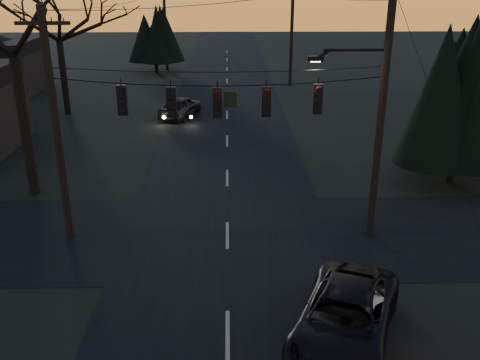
{
  "coord_description": "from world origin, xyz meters",
  "views": [
    {
      "loc": [
        0.06,
        -8.32,
        9.6
      ],
      "look_at": [
        0.45,
        8.36,
        2.95
      ],
      "focal_mm": 40.0,
      "sensor_mm": 36.0,
      "label": 1
    }
  ],
  "objects_px": {
    "evergreen_right": "(464,89)",
    "utility_pole_left": "(71,237)",
    "utility_pole_far_l": "(167,70)",
    "sedan_oncoming_a": "(180,107)",
    "utility_pole_far_r": "(290,85)",
    "suv_near": "(345,319)",
    "utility_pole_right": "(369,234)"
  },
  "relations": [
    {
      "from": "utility_pole_far_l",
      "to": "evergreen_right",
      "type": "height_order",
      "value": "evergreen_right"
    },
    {
      "from": "utility_pole_right",
      "to": "utility_pole_far_l",
      "type": "distance_m",
      "value": 37.79
    },
    {
      "from": "suv_near",
      "to": "sedan_oncoming_a",
      "type": "xyz_separation_m",
      "value": [
        -6.4,
        23.87,
        0.0
      ]
    },
    {
      "from": "evergreen_right",
      "to": "suv_near",
      "type": "height_order",
      "value": "evergreen_right"
    },
    {
      "from": "utility_pole_right",
      "to": "utility_pole_left",
      "type": "bearing_deg",
      "value": 180.0
    },
    {
      "from": "utility_pole_right",
      "to": "utility_pole_left",
      "type": "height_order",
      "value": "utility_pole_right"
    },
    {
      "from": "utility_pole_far_l",
      "to": "suv_near",
      "type": "distance_m",
      "value": 43.31
    },
    {
      "from": "evergreen_right",
      "to": "utility_pole_left",
      "type": "bearing_deg",
      "value": -162.42
    },
    {
      "from": "utility_pole_far_l",
      "to": "suv_near",
      "type": "xyz_separation_m",
      "value": [
        9.2,
        -42.32,
        0.73
      ]
    },
    {
      "from": "suv_near",
      "to": "utility_pole_far_r",
      "type": "bearing_deg",
      "value": 108.68
    },
    {
      "from": "sedan_oncoming_a",
      "to": "utility_pole_far_l",
      "type": "bearing_deg",
      "value": -62.48
    },
    {
      "from": "suv_near",
      "to": "utility_pole_far_l",
      "type": "bearing_deg",
      "value": 124.78
    },
    {
      "from": "sedan_oncoming_a",
      "to": "evergreen_right",
      "type": "bearing_deg",
      "value": 157.45
    },
    {
      "from": "utility_pole_far_l",
      "to": "suv_near",
      "type": "relative_size",
      "value": 1.52
    },
    {
      "from": "utility_pole_left",
      "to": "suv_near",
      "type": "xyz_separation_m",
      "value": [
        9.2,
        -6.32,
        0.73
      ]
    },
    {
      "from": "evergreen_right",
      "to": "sedan_oncoming_a",
      "type": "height_order",
      "value": "evergreen_right"
    },
    {
      "from": "utility_pole_left",
      "to": "sedan_oncoming_a",
      "type": "bearing_deg",
      "value": 80.94
    },
    {
      "from": "evergreen_right",
      "to": "utility_pole_right",
      "type": "bearing_deg",
      "value": -134.47
    },
    {
      "from": "sedan_oncoming_a",
      "to": "suv_near",
      "type": "bearing_deg",
      "value": 123.89
    },
    {
      "from": "utility_pole_right",
      "to": "utility_pole_left",
      "type": "distance_m",
      "value": 11.5
    },
    {
      "from": "evergreen_right",
      "to": "utility_pole_far_r",
      "type": "bearing_deg",
      "value": 102.88
    },
    {
      "from": "utility_pole_left",
      "to": "sedan_oncoming_a",
      "type": "height_order",
      "value": "utility_pole_left"
    },
    {
      "from": "evergreen_right",
      "to": "sedan_oncoming_a",
      "type": "xyz_separation_m",
      "value": [
        -13.89,
        12.27,
        -3.75
      ]
    },
    {
      "from": "sedan_oncoming_a",
      "to": "utility_pole_left",
      "type": "bearing_deg",
      "value": 99.82
    },
    {
      "from": "evergreen_right",
      "to": "suv_near",
      "type": "relative_size",
      "value": 1.48
    },
    {
      "from": "utility_pole_left",
      "to": "utility_pole_far_r",
      "type": "bearing_deg",
      "value": 67.67
    },
    {
      "from": "utility_pole_far_l",
      "to": "sedan_oncoming_a",
      "type": "distance_m",
      "value": 18.67
    },
    {
      "from": "utility_pole_far_l",
      "to": "sedan_oncoming_a",
      "type": "xyz_separation_m",
      "value": [
        2.8,
        -18.44,
        0.73
      ]
    },
    {
      "from": "utility_pole_far_r",
      "to": "suv_near",
      "type": "xyz_separation_m",
      "value": [
        -2.3,
        -34.32,
        0.73
      ]
    },
    {
      "from": "utility_pole_far_l",
      "to": "utility_pole_left",
      "type": "bearing_deg",
      "value": -90.0
    },
    {
      "from": "utility_pole_left",
      "to": "utility_pole_far_r",
      "type": "xyz_separation_m",
      "value": [
        11.5,
        28.0,
        0.0
      ]
    },
    {
      "from": "utility_pole_left",
      "to": "suv_near",
      "type": "bearing_deg",
      "value": -34.47
    }
  ]
}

